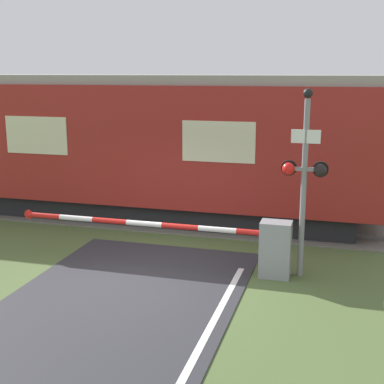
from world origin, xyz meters
name	(u,v)px	position (x,y,z in m)	size (l,w,h in m)	color
ground_plane	(143,278)	(0.00, 0.00, 0.00)	(80.00, 80.00, 0.00)	#4C6033
track_bed	(201,218)	(0.00, 4.49, 0.02)	(36.00, 3.20, 0.13)	#666056
train	(65,142)	(-4.05, 4.48, 1.98)	(17.64, 2.95, 3.88)	black
crossing_barrier	(250,244)	(1.97, 0.81, 0.62)	(5.87, 0.44, 1.12)	gray
signal_post	(304,173)	(2.95, 0.97, 2.08)	(0.89, 0.26, 3.67)	gray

